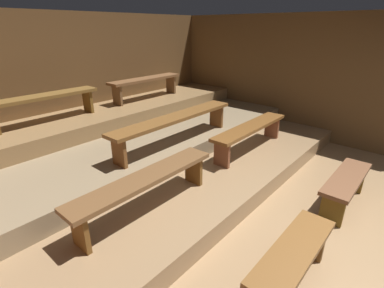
% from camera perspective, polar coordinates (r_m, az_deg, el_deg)
% --- Properties ---
extents(ground, '(6.95, 5.90, 0.08)m').
position_cam_1_polar(ground, '(4.49, -1.24, -7.59)').
color(ground, '#977550').
extents(wall_back, '(6.95, 0.06, 2.47)m').
position_cam_1_polar(wall_back, '(6.02, -20.36, 11.79)').
color(wall_back, brown).
rests_on(wall_back, ground).
extents(wall_right, '(0.06, 5.90, 2.47)m').
position_cam_1_polar(wall_right, '(6.60, 17.51, 12.98)').
color(wall_right, brown).
rests_on(wall_right, ground).
extents(platform_lower, '(6.15, 3.76, 0.26)m').
position_cam_1_polar(platform_lower, '(4.83, -7.20, -3.19)').
color(platform_lower, '#93734F').
rests_on(platform_lower, ground).
extents(platform_middle, '(6.15, 2.59, 0.26)m').
position_cam_1_polar(platform_middle, '(5.15, -11.74, 1.30)').
color(platform_middle, '#8C785A').
rests_on(platform_middle, platform_lower).
extents(platform_upper, '(6.15, 1.19, 0.26)m').
position_cam_1_polar(platform_upper, '(5.62, -16.36, 5.41)').
color(platform_upper, olive).
rests_on(platform_upper, platform_middle).
extents(bench_floor_left, '(1.22, 0.33, 0.44)m').
position_cam_1_polar(bench_floor_left, '(2.82, 19.57, -20.61)').
color(bench_floor_left, brown).
rests_on(bench_floor_left, ground).
extents(bench_floor_right, '(1.22, 0.33, 0.44)m').
position_cam_1_polar(bench_floor_right, '(4.20, 28.45, -6.91)').
color(bench_floor_right, brown).
rests_on(bench_floor_right, ground).
extents(bench_lower_left, '(1.86, 0.33, 0.44)m').
position_cam_1_polar(bench_lower_left, '(3.21, -9.21, -7.59)').
color(bench_lower_left, brown).
rests_on(bench_lower_left, platform_lower).
extents(bench_lower_right, '(1.86, 0.33, 0.44)m').
position_cam_1_polar(bench_lower_right, '(4.83, 11.65, 2.77)').
color(bench_lower_right, brown).
rests_on(bench_lower_right, platform_lower).
extents(bench_middle_center, '(2.35, 0.33, 0.44)m').
position_cam_1_polar(bench_middle_center, '(4.36, -3.29, 4.74)').
color(bench_middle_center, brown).
rests_on(bench_middle_center, platform_middle).
extents(bench_upper_left, '(1.72, 0.33, 0.44)m').
position_cam_1_polar(bench_upper_left, '(5.14, -27.52, 7.83)').
color(bench_upper_left, brown).
rests_on(bench_upper_left, platform_upper).
extents(bench_upper_right, '(1.72, 0.33, 0.44)m').
position_cam_1_polar(bench_upper_right, '(6.21, -9.22, 12.19)').
color(bench_upper_right, brown).
rests_on(bench_upper_right, platform_upper).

